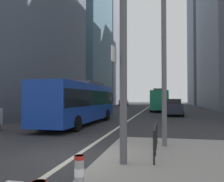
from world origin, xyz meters
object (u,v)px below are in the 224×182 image
(city_bus_red_receding, at_px, (160,99))
(street_lamp_post, at_px, (164,19))
(car_receding_near, at_px, (173,107))
(bollard_left, at_px, (79,175))
(traffic_signal_gantry, at_px, (54,33))
(car_oncoming_mid, at_px, (124,102))
(city_bus_blue_oncoming, at_px, (80,101))
(car_receding_far, at_px, (162,102))
(car_oncoming_far, at_px, (80,107))

(city_bus_red_receding, bearing_deg, street_lamp_post, -89.13)
(car_receding_near, height_order, bollard_left, car_receding_near)
(city_bus_red_receding, bearing_deg, car_receding_near, -81.05)
(city_bus_red_receding, distance_m, traffic_signal_gantry, 31.69)
(car_receding_near, xyz_separation_m, traffic_signal_gantry, (-4.57, -21.48, 3.15))
(car_oncoming_mid, relative_size, street_lamp_post, 0.56)
(city_bus_blue_oncoming, height_order, car_receding_far, city_bus_blue_oncoming)
(car_oncoming_far, xyz_separation_m, bollard_left, (7.77, -22.11, -0.37))
(city_bus_blue_oncoming, height_order, city_bus_red_receding, same)
(car_receding_far, bearing_deg, street_lamp_post, -89.62)
(city_bus_blue_oncoming, distance_m, street_lamp_post, 10.70)
(car_receding_far, relative_size, traffic_signal_gantry, 0.66)
(traffic_signal_gantry, height_order, street_lamp_post, street_lamp_post)
(car_oncoming_mid, relative_size, car_oncoming_far, 1.02)
(city_bus_blue_oncoming, xyz_separation_m, car_receding_far, (5.97, 47.51, -0.85))
(city_bus_red_receding, relative_size, car_receding_far, 2.43)
(car_receding_far, bearing_deg, car_oncoming_mid, -146.24)
(car_oncoming_far, relative_size, street_lamp_post, 0.55)
(city_bus_blue_oncoming, relative_size, bollard_left, 13.90)
(car_oncoming_mid, bearing_deg, city_bus_blue_oncoming, -85.56)
(city_bus_blue_oncoming, distance_m, car_oncoming_mid, 41.50)
(city_bus_red_receding, distance_m, street_lamp_post, 28.74)
(car_oncoming_mid, height_order, car_oncoming_far, same)
(city_bus_blue_oncoming, relative_size, car_oncoming_mid, 2.62)
(car_oncoming_far, height_order, bollard_left, car_oncoming_far)
(car_receding_far, distance_m, street_lamp_post, 55.58)
(car_oncoming_mid, height_order, bollard_left, car_oncoming_mid)
(city_bus_blue_oncoming, bearing_deg, city_bus_red_receding, 74.02)
(city_bus_red_receding, height_order, car_oncoming_far, city_bus_red_receding)
(city_bus_red_receding, xyz_separation_m, street_lamp_post, (0.44, -28.53, 3.45))
(city_bus_blue_oncoming, xyz_separation_m, car_oncoming_mid, (-3.21, 41.37, -0.85))
(car_oncoming_mid, xyz_separation_m, street_lamp_post, (9.56, -49.27, 4.29))
(city_bus_blue_oncoming, relative_size, street_lamp_post, 1.46)
(street_lamp_post, relative_size, bollard_left, 9.51)
(city_bus_red_receding, bearing_deg, car_oncoming_far, -126.79)
(city_bus_blue_oncoming, distance_m, traffic_signal_gantry, 11.46)
(street_lamp_post, bearing_deg, car_oncoming_far, 119.60)
(car_receding_far, xyz_separation_m, street_lamp_post, (0.37, -55.41, 4.29))
(car_receding_far, height_order, car_oncoming_far, same)
(car_oncoming_far, height_order, traffic_signal_gantry, traffic_signal_gantry)
(car_oncoming_mid, bearing_deg, city_bus_red_receding, -66.26)
(traffic_signal_gantry, distance_m, bollard_left, 4.75)
(car_receding_near, relative_size, traffic_signal_gantry, 0.67)
(car_receding_near, relative_size, bollard_left, 5.31)
(city_bus_red_receding, height_order, car_receding_near, city_bus_red_receding)
(bollard_left, bearing_deg, car_receding_near, 83.47)
(car_oncoming_far, height_order, street_lamp_post, street_lamp_post)
(city_bus_red_receding, height_order, street_lamp_post, street_lamp_post)
(bollard_left, bearing_deg, city_bus_red_receding, 88.00)
(bollard_left, bearing_deg, traffic_signal_gantry, 124.49)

